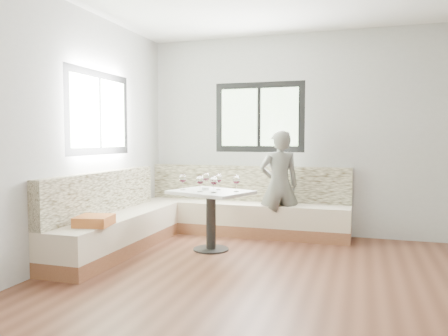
% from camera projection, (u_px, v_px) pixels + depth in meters
% --- Properties ---
extents(room, '(5.01, 5.01, 2.81)m').
position_uv_depth(room, '(289.00, 131.00, 3.72)').
color(room, brown).
rests_on(room, ground).
extents(banquette, '(2.90, 2.80, 0.95)m').
position_uv_depth(banquette, '(193.00, 216.00, 5.72)').
color(banquette, '#995F3F').
rests_on(banquette, ground).
extents(table, '(1.06, 0.94, 0.72)m').
position_uv_depth(table, '(211.00, 206.00, 5.24)').
color(table, black).
rests_on(table, ground).
extents(person, '(0.63, 0.54, 1.45)m').
position_uv_depth(person, '(279.00, 185.00, 5.83)').
color(person, '#606057').
rests_on(person, ground).
extents(olive_ramekin, '(0.09, 0.09, 0.04)m').
position_uv_depth(olive_ramekin, '(205.00, 189.00, 5.27)').
color(olive_ramekin, white).
rests_on(olive_ramekin, table).
extents(wine_glass_a, '(0.09, 0.09, 0.20)m').
position_uv_depth(wine_glass_a, '(183.00, 179.00, 5.27)').
color(wine_glass_a, white).
rests_on(wine_glass_a, table).
extents(wine_glass_b, '(0.09, 0.09, 0.20)m').
position_uv_depth(wine_glass_b, '(200.00, 180.00, 5.09)').
color(wine_glass_b, white).
rests_on(wine_glass_b, table).
extents(wine_glass_c, '(0.09, 0.09, 0.20)m').
position_uv_depth(wine_glass_c, '(214.00, 181.00, 5.00)').
color(wine_glass_c, white).
rests_on(wine_glass_c, table).
extents(wine_glass_d, '(0.09, 0.09, 0.20)m').
position_uv_depth(wine_glass_d, '(218.00, 179.00, 5.28)').
color(wine_glass_d, white).
rests_on(wine_glass_d, table).
extents(wine_glass_e, '(0.09, 0.09, 0.20)m').
position_uv_depth(wine_glass_e, '(236.00, 180.00, 5.10)').
color(wine_glass_e, white).
rests_on(wine_glass_e, table).
extents(wine_glass_f, '(0.09, 0.09, 0.20)m').
position_uv_depth(wine_glass_f, '(206.00, 177.00, 5.48)').
color(wine_glass_f, white).
rests_on(wine_glass_f, table).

